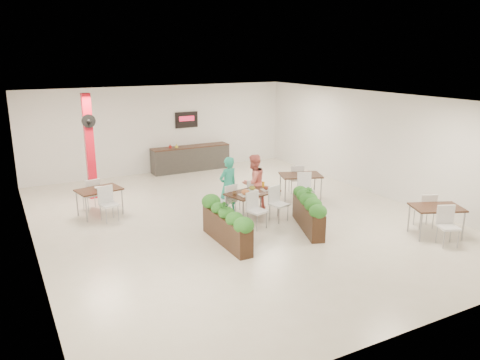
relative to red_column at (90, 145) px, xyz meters
name	(u,v)px	position (x,y,z in m)	size (l,w,h in m)	color
ground	(236,219)	(3.00, -3.79, -1.64)	(12.00, 12.00, 0.00)	beige
room_shell	(236,146)	(3.00, -3.79, 0.36)	(10.10, 12.10, 3.22)	white
red_column	(90,145)	(0.00, 0.00, 0.00)	(0.40, 0.41, 3.20)	red
service_counter	(191,158)	(4.00, 1.86, -1.15)	(3.00, 0.64, 2.20)	#2E2C29
main_table	(252,196)	(3.39, -3.97, -1.01)	(1.57, 1.86, 0.92)	black
diner_man	(228,186)	(3.00, -3.31, -0.83)	(0.59, 0.39, 1.62)	teal
diner_woman	(253,182)	(3.80, -3.31, -0.84)	(0.78, 0.61, 1.60)	#FA796F
planter_left	(226,222)	(2.01, -5.19, -1.11)	(0.41, 2.11, 1.10)	black
planter_right	(308,210)	(4.26, -5.29, -1.13)	(1.02, 1.97, 1.09)	black
side_table_a	(99,193)	(-0.16, -1.75, -1.02)	(1.27, 1.67, 0.92)	black
side_table_b	(301,178)	(5.61, -3.05, -1.01)	(1.43, 1.66, 0.92)	black
side_table_c	(437,212)	(6.71, -7.15, -1.02)	(1.38, 1.65, 0.92)	black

